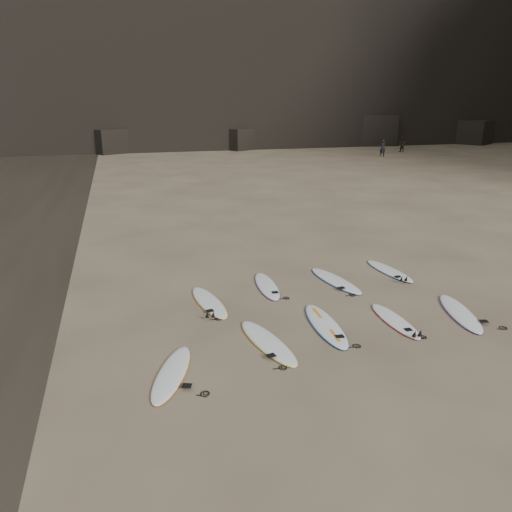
{
  "coord_description": "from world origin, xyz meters",
  "views": [
    {
      "loc": [
        -5.2,
        -10.85,
        5.76
      ],
      "look_at": [
        -1.67,
        1.9,
        1.5
      ],
      "focal_mm": 35.0,
      "sensor_mm": 36.0,
      "label": 1
    }
  ],
  "objects": [
    {
      "name": "surfboard_7",
      "position": [
        1.33,
        3.07,
        0.05
      ],
      "size": [
        1.11,
        2.74,
        0.1
      ],
      "primitive_type": "ellipsoid",
      "rotation": [
        0.0,
        0.0,
        0.18
      ],
      "color": "white",
      "rests_on": "ground"
    },
    {
      "name": "ground",
      "position": [
        0.0,
        0.0,
        0.0
      ],
      "size": [
        240.0,
        240.0,
        0.0
      ],
      "primitive_type": "plane",
      "color": "#897559",
      "rests_on": "ground"
    },
    {
      "name": "surfboard_3",
      "position": [
        1.62,
        -0.13,
        0.04
      ],
      "size": [
        0.56,
        2.31,
        0.08
      ],
      "primitive_type": "ellipsoid",
      "rotation": [
        0.0,
        0.0,
        -0.0
      ],
      "color": "white",
      "rests_on": "ground"
    },
    {
      "name": "surfboard_4",
      "position": [
        3.61,
        -0.18,
        0.05
      ],
      "size": [
        1.31,
        2.69,
        0.09
      ],
      "primitive_type": "ellipsoid",
      "rotation": [
        0.0,
        0.0,
        -0.27
      ],
      "color": "white",
      "rests_on": "ground"
    },
    {
      "name": "surfboard_6",
      "position": [
        -0.95,
        3.22,
        0.04
      ],
      "size": [
        0.76,
        2.47,
        0.09
      ],
      "primitive_type": "ellipsoid",
      "rotation": [
        0.0,
        0.0,
        -0.08
      ],
      "color": "white",
      "rests_on": "ground"
    },
    {
      "name": "surfboard_0",
      "position": [
        -4.43,
        -1.23,
        0.04
      ],
      "size": [
        1.41,
        2.47,
        0.09
      ],
      "primitive_type": "ellipsoid",
      "rotation": [
        0.0,
        0.0,
        -0.37
      ],
      "color": "white",
      "rests_on": "ground"
    },
    {
      "name": "person_a",
      "position": [
        20.3,
        34.27,
        0.83
      ],
      "size": [
        0.71,
        0.71,
        1.66
      ],
      "primitive_type": "imported",
      "rotation": [
        0.0,
        0.0,
        2.37
      ],
      "color": "black",
      "rests_on": "ground"
    },
    {
      "name": "surfboard_1",
      "position": [
        -2.01,
        -0.41,
        0.05
      ],
      "size": [
        1.13,
        2.7,
        0.09
      ],
      "primitive_type": "ellipsoid",
      "rotation": [
        0.0,
        0.0,
        0.19
      ],
      "color": "white",
      "rests_on": "ground"
    },
    {
      "name": "surfboard_5",
      "position": [
        -2.94,
        2.42,
        0.05
      ],
      "size": [
        0.98,
        2.6,
        0.09
      ],
      "primitive_type": "ellipsoid",
      "rotation": [
        0.0,
        0.0,
        0.15
      ],
      "color": "white",
      "rests_on": "ground"
    },
    {
      "name": "surfboard_2",
      "position": [
        -0.28,
        0.08,
        0.05
      ],
      "size": [
        0.82,
        2.77,
        0.1
      ],
      "primitive_type": "ellipsoid",
      "rotation": [
        0.0,
        0.0,
        -0.06
      ],
      "color": "white",
      "rests_on": "ground"
    },
    {
      "name": "surfboard_8",
      "position": [
        3.51,
        3.46,
        0.04
      ],
      "size": [
        0.86,
        2.51,
        0.09
      ],
      "primitive_type": "ellipsoid",
      "rotation": [
        0.0,
        0.0,
        0.11
      ],
      "color": "white",
      "rests_on": "ground"
    },
    {
      "name": "person_b",
      "position": [
        24.37,
        37.41,
        0.81
      ],
      "size": [
        0.86,
        0.96,
        1.62
      ],
      "primitive_type": "imported",
      "rotation": [
        0.0,
        0.0,
        5.09
      ],
      "color": "black",
      "rests_on": "ground"
    }
  ]
}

